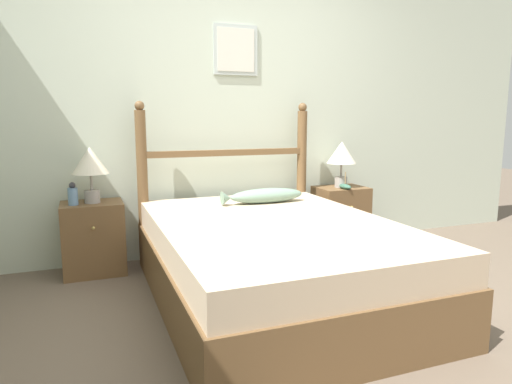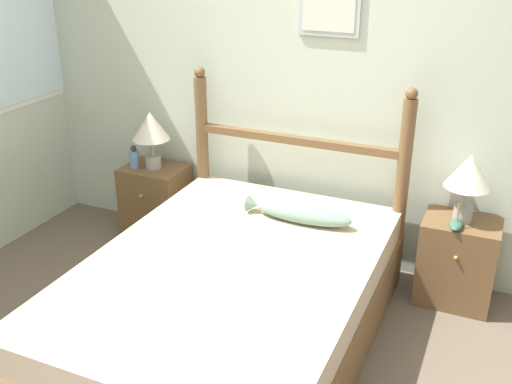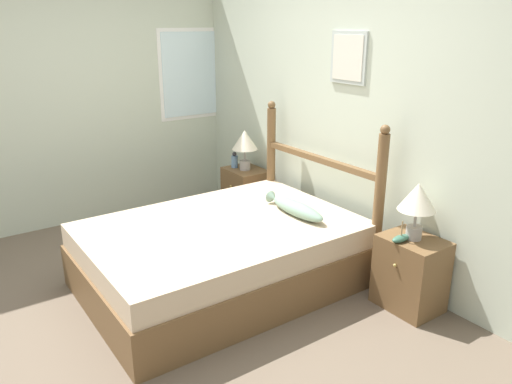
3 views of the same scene
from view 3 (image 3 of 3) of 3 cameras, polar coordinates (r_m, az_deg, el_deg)
The scene contains 12 objects.
ground_plane at distance 3.84m, azimuth -10.28°, elevation -13.04°, with size 16.00×16.00×0.00m, color brown.
wall_back at distance 4.32m, azimuth 10.10°, elevation 8.83°, with size 6.40×0.08×2.55m.
wall_left at distance 5.35m, azimuth -20.80°, elevation 9.82°, with size 0.08×6.40×2.55m.
bed at distance 4.00m, azimuth -3.96°, elevation -7.17°, with size 1.47×2.08×0.52m.
headboard at distance 4.39m, azimuth 7.13°, elevation 1.26°, with size 1.47×0.08×1.30m.
nightstand_left at distance 5.31m, azimuth -1.19°, elevation -0.22°, with size 0.45×0.37×0.55m.
nightstand_right at distance 3.85m, azimuth 17.23°, elevation -8.86°, with size 0.45×0.37×0.55m.
table_lamp_left at distance 5.14m, azimuth -1.29°, elevation 5.75°, with size 0.27×0.27×0.42m.
table_lamp_right at distance 3.63m, azimuth 17.97°, elevation -0.83°, with size 0.27×0.27×0.42m.
bottle at distance 5.27m, azimuth -2.47°, elevation 3.60°, with size 0.07×0.07×0.17m.
model_boat at distance 3.66m, azimuth 16.24°, elevation -5.09°, with size 0.07×0.17×0.15m.
fish_pillow at distance 4.06m, azimuth 4.54°, elevation -1.84°, with size 0.66×0.16×0.11m.
Camera 3 is at (3.00, -1.29, 2.01)m, focal length 35.00 mm.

